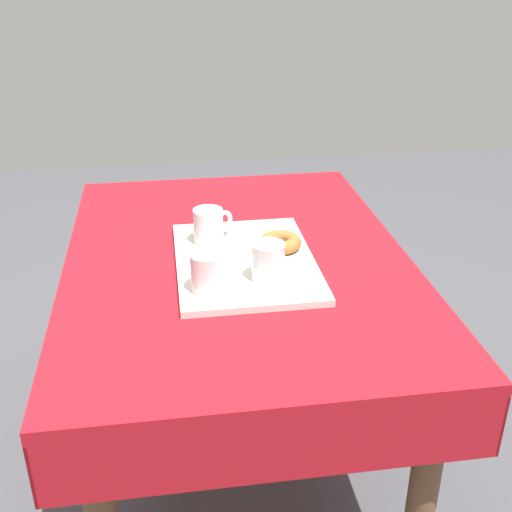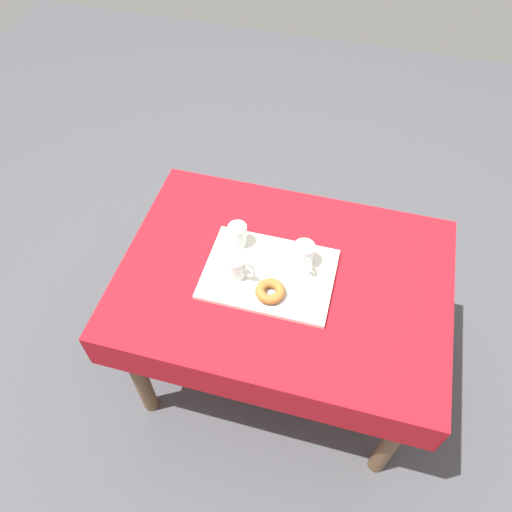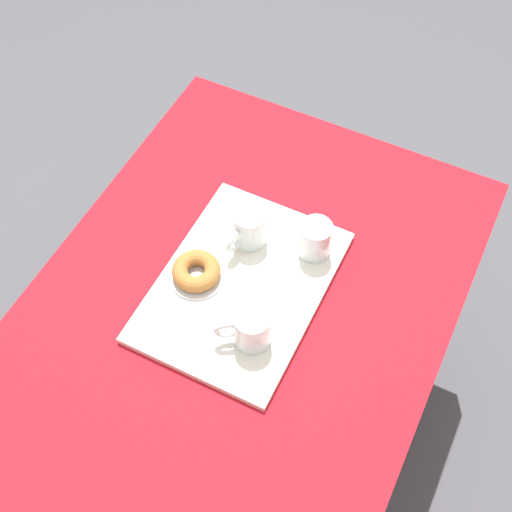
% 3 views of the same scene
% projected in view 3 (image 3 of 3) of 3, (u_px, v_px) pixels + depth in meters
% --- Properties ---
extents(ground_plane, '(6.00, 6.00, 0.00)m').
position_uv_depth(ground_plane, '(241.00, 432.00, 2.07)').
color(ground_plane, '#47474C').
extents(dining_table, '(1.18, 0.85, 0.72)m').
position_uv_depth(dining_table, '(237.00, 335.00, 1.56)').
color(dining_table, '#A8141E').
rests_on(dining_table, ground).
extents(serving_tray, '(0.46, 0.33, 0.02)m').
position_uv_depth(serving_tray, '(241.00, 286.00, 1.49)').
color(serving_tray, silver).
rests_on(serving_tray, dining_table).
extents(tea_mug_left, '(0.11, 0.08, 0.09)m').
position_uv_depth(tea_mug_left, '(249.00, 228.00, 1.52)').
color(tea_mug_left, silver).
rests_on(tea_mug_left, serving_tray).
extents(tea_mug_right, '(0.08, 0.11, 0.09)m').
position_uv_depth(tea_mug_right, '(251.00, 329.00, 1.38)').
color(tea_mug_right, silver).
rests_on(tea_mug_right, serving_tray).
extents(water_glass_near, '(0.07, 0.07, 0.09)m').
position_uv_depth(water_glass_near, '(315.00, 241.00, 1.50)').
color(water_glass_near, silver).
rests_on(water_glass_near, serving_tray).
extents(donut_plate_left, '(0.12, 0.12, 0.01)m').
position_uv_depth(donut_plate_left, '(197.00, 276.00, 1.49)').
color(donut_plate_left, silver).
rests_on(donut_plate_left, serving_tray).
extents(sugar_donut_left, '(0.10, 0.10, 0.03)m').
position_uv_depth(sugar_donut_left, '(196.00, 271.00, 1.48)').
color(sugar_donut_left, '#A3662D').
rests_on(sugar_donut_left, donut_plate_left).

